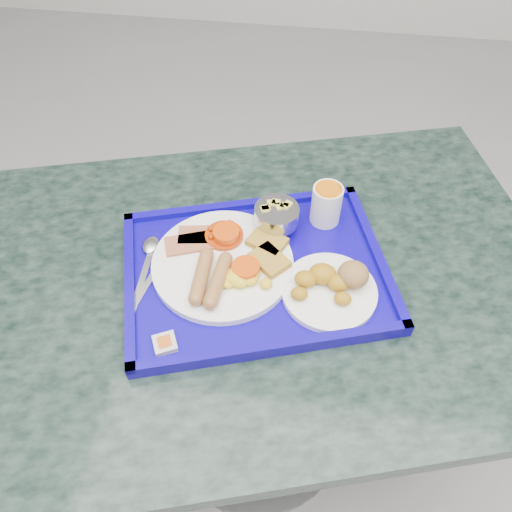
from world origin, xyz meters
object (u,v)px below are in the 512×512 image
Objects in this scene: main_plate at (226,262)px; bread_plate at (332,285)px; table at (256,326)px; fruit_bowl at (277,215)px; tray at (256,272)px; juice_cup at (326,203)px.

main_plate is 0.20m from bread_plate.
main_plate is 1.54× the size of bread_plate.
fruit_bowl is at bearing 76.84° from table.
bread_plate reaches higher than main_plate.
tray is 0.15m from bread_plate.
main_plate is at bearing -177.95° from tray.
bread_plate is 2.05× the size of juice_cup.
fruit_bowl reaches higher than table.
bread_plate is at bearing -82.97° from juice_cup.
table is 15.17× the size of fruit_bowl.
bread_plate reaches higher than table.
juice_cup is (0.18, 0.15, 0.03)m from main_plate.
tray is 0.06m from main_plate.
juice_cup is (0.12, 0.15, 0.05)m from tray.
juice_cup is at bearing 23.29° from fruit_bowl.
tray is 0.12m from fruit_bowl.
main_plate is 0.23m from juice_cup.
tray reaches higher than table.
table is 15.80× the size of juice_cup.
main_plate is at bearing -176.40° from table.
table is at bearing 167.62° from bread_plate.
fruit_bowl reaches higher than bread_plate.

